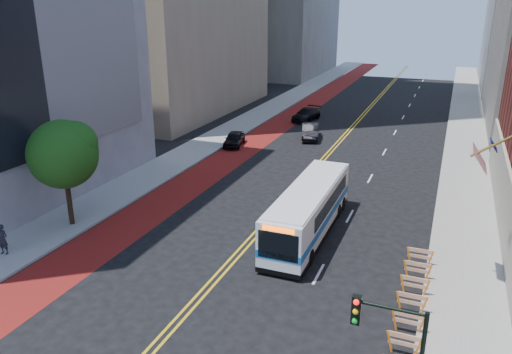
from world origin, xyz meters
The scene contains 15 objects.
ground centered at (0.00, 0.00, 0.00)m, with size 160.00×160.00×0.00m, color black.
sidewalk_left centered at (-12.00, 30.00, 0.07)m, with size 4.00×140.00×0.15m, color gray.
sidewalk_right centered at (12.00, 30.00, 0.07)m, with size 4.00×140.00×0.15m, color gray.
bus_lane_paint centered at (-8.10, 30.00, 0.00)m, with size 3.60×140.00×0.01m, color maroon.
center_line_inner centered at (-0.18, 30.00, 0.00)m, with size 0.14×140.00×0.01m, color gold.
center_line_outer centered at (0.18, 30.00, 0.00)m, with size 0.14×140.00×0.01m, color gold.
lane_dashes centered at (4.80, 38.00, 0.01)m, with size 0.14×98.20×0.01m.
construction_barriers centered at (9.60, 3.42, 0.68)m, with size 1.42×10.91×1.00m.
street_tree centered at (-11.24, 6.04, 4.91)m, with size 4.20×4.20×6.70m.
traffic_signal centered at (9.41, -3.51, 3.72)m, with size 2.21×0.34×5.07m.
transit_bus centered at (2.96, 10.46, 1.62)m, with size 2.50×11.26×3.10m.
car_a centered at (-9.30, 26.76, 0.70)m, with size 1.65×4.09×1.39m, color black.
car_b centered at (-3.08, 32.08, 0.77)m, with size 1.64×4.69×1.55m, color black.
car_c centered at (-5.79, 39.95, 0.72)m, with size 2.03×5.00×1.45m, color black.
pedestrian centered at (-12.03, 1.40, 1.03)m, with size 0.64×0.42×1.75m, color black.
Camera 1 is at (10.22, -16.49, 13.52)m, focal length 35.00 mm.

